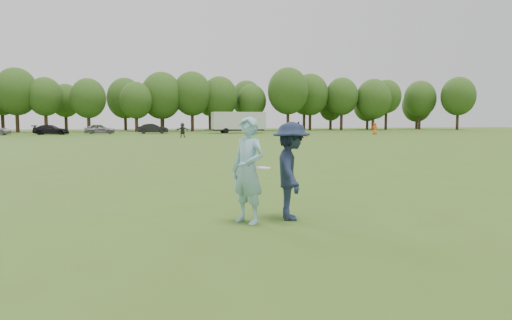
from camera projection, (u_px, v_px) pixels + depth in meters
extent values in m
plane|color=#3A5718|center=(290.00, 223.00, 8.60)|extent=(200.00, 200.00, 0.00)
imported|color=#84B9CD|center=(248.00, 170.00, 8.57)|extent=(0.80, 0.88, 2.01)
imported|color=#1B253C|center=(291.00, 171.00, 8.88)|extent=(1.00, 1.37, 1.91)
imported|color=navy|center=(298.00, 129.00, 55.43)|extent=(1.08, 0.99, 1.78)
imported|color=orange|center=(375.00, 129.00, 61.70)|extent=(0.93, 0.75, 1.67)
imported|color=#292929|center=(183.00, 130.00, 51.66)|extent=(1.58, 0.65, 1.66)
imported|color=black|center=(51.00, 130.00, 61.62)|extent=(4.76, 2.37, 1.33)
imported|color=slate|center=(100.00, 129.00, 64.75)|extent=(4.29, 1.92, 1.43)
imported|color=black|center=(153.00, 129.00, 66.57)|extent=(4.48, 1.76, 1.45)
cone|color=red|center=(307.00, 136.00, 52.00)|extent=(0.28, 0.28, 0.30)
cylinder|color=white|center=(263.00, 168.00, 8.32)|extent=(0.28, 0.27, 0.05)
cube|color=silver|center=(238.00, 121.00, 69.10)|extent=(8.00, 2.50, 2.60)
cube|color=black|center=(238.00, 130.00, 69.22)|extent=(7.60, 2.30, 0.25)
cylinder|color=black|center=(226.00, 131.00, 67.44)|extent=(0.80, 0.25, 0.80)
cylinder|color=black|center=(223.00, 130.00, 69.84)|extent=(0.80, 0.25, 0.80)
cylinder|color=black|center=(255.00, 131.00, 68.61)|extent=(0.80, 0.25, 0.80)
cylinder|color=black|center=(250.00, 130.00, 71.01)|extent=(0.80, 0.25, 0.80)
cube|color=#333333|center=(210.00, 130.00, 68.04)|extent=(1.20, 0.15, 0.12)
cylinder|color=#332114|center=(17.00, 121.00, 73.54)|extent=(0.56, 0.56, 3.71)
ellipsoid|color=#264115|center=(16.00, 92.00, 73.13)|extent=(6.68, 6.68, 7.68)
cylinder|color=#332114|center=(46.00, 122.00, 74.34)|extent=(0.56, 0.56, 3.46)
ellipsoid|color=#264115|center=(45.00, 97.00, 73.99)|extent=(5.49, 5.49, 6.31)
cylinder|color=#332114|center=(89.00, 123.00, 75.98)|extent=(0.56, 0.56, 3.14)
ellipsoid|color=#264115|center=(88.00, 98.00, 75.63)|extent=(5.78, 5.78, 6.64)
cylinder|color=#332114|center=(137.00, 123.00, 77.80)|extent=(0.56, 0.56, 3.01)
ellipsoid|color=#264115|center=(136.00, 100.00, 77.47)|extent=(5.46, 5.46, 6.28)
cylinder|color=#332114|center=(162.00, 122.00, 81.26)|extent=(0.56, 0.56, 3.23)
ellipsoid|color=#264115|center=(162.00, 96.00, 80.85)|extent=(7.29, 7.29, 8.38)
cylinder|color=#332114|center=(192.00, 121.00, 82.59)|extent=(0.56, 0.56, 3.77)
ellipsoid|color=#264115|center=(192.00, 94.00, 82.17)|extent=(6.95, 6.95, 8.00)
cylinder|color=#332114|center=(220.00, 122.00, 84.54)|extent=(0.56, 0.56, 3.33)
ellipsoid|color=#264115|center=(219.00, 97.00, 84.15)|extent=(6.71, 6.71, 7.71)
cylinder|color=#332114|center=(252.00, 122.00, 86.45)|extent=(0.56, 0.56, 3.22)
ellipsoid|color=#264115|center=(252.00, 101.00, 86.10)|extent=(5.54, 5.54, 6.37)
cylinder|color=#332114|center=(288.00, 120.00, 85.26)|extent=(0.56, 0.56, 4.15)
ellipsoid|color=#264115|center=(288.00, 91.00, 84.80)|extent=(7.59, 7.59, 8.73)
cylinder|color=#332114|center=(310.00, 120.00, 90.22)|extent=(0.56, 0.56, 3.95)
ellipsoid|color=#264115|center=(310.00, 95.00, 89.78)|extent=(7.16, 7.16, 8.24)
cylinder|color=#332114|center=(341.00, 120.00, 90.53)|extent=(0.56, 0.56, 3.90)
ellipsoid|color=#264115|center=(342.00, 96.00, 90.13)|extent=(6.49, 6.49, 7.46)
cylinder|color=#332114|center=(373.00, 122.00, 91.07)|extent=(0.56, 0.56, 3.16)
ellipsoid|color=#264115|center=(373.00, 99.00, 90.68)|extent=(6.99, 6.99, 8.04)
cylinder|color=#332114|center=(386.00, 119.00, 94.52)|extent=(0.56, 0.56, 4.29)
ellipsoid|color=#264115|center=(386.00, 96.00, 94.11)|extent=(6.02, 6.02, 6.93)
cylinder|color=#332114|center=(419.00, 121.00, 98.49)|extent=(0.56, 0.56, 3.68)
ellipsoid|color=#264115|center=(420.00, 99.00, 98.08)|extent=(6.78, 6.78, 7.80)
cylinder|color=#332114|center=(457.00, 120.00, 94.40)|extent=(0.56, 0.56, 3.96)
ellipsoid|color=#264115|center=(458.00, 96.00, 93.98)|extent=(6.93, 6.93, 7.96)
cylinder|color=#332114|center=(3.00, 121.00, 80.06)|extent=(0.56, 0.56, 3.61)
ellipsoid|color=#264115|center=(2.00, 97.00, 79.70)|extent=(5.58, 5.58, 6.42)
cylinder|color=#332114|center=(66.00, 122.00, 83.35)|extent=(0.56, 0.56, 3.29)
ellipsoid|color=#264115|center=(65.00, 100.00, 83.01)|extent=(5.30, 5.30, 6.09)
cylinder|color=#332114|center=(125.00, 122.00, 87.55)|extent=(0.56, 0.56, 3.28)
ellipsoid|color=#264115|center=(125.00, 98.00, 87.16)|extent=(6.78, 6.78, 7.79)
cylinder|color=#332114|center=(163.00, 122.00, 87.93)|extent=(0.56, 0.56, 3.11)
ellipsoid|color=#264115|center=(163.00, 102.00, 87.60)|extent=(5.34, 5.34, 6.14)
cylinder|color=#332114|center=(210.00, 121.00, 91.79)|extent=(0.56, 0.56, 3.50)
ellipsoid|color=#264115|center=(210.00, 102.00, 91.46)|extent=(4.82, 4.82, 5.54)
cylinder|color=#332114|center=(247.00, 121.00, 94.43)|extent=(0.56, 0.56, 3.80)
ellipsoid|color=#264115|center=(246.00, 98.00, 94.03)|extent=(6.34, 6.34, 7.29)
cylinder|color=#332114|center=(304.00, 120.00, 95.98)|extent=(0.56, 0.56, 3.84)
ellipsoid|color=#264115|center=(304.00, 101.00, 95.62)|extent=(5.09, 5.09, 5.86)
cylinder|color=#332114|center=(330.00, 123.00, 96.40)|extent=(0.56, 0.56, 2.58)
ellipsoid|color=#264115|center=(331.00, 107.00, 96.10)|extent=(4.86, 4.86, 5.59)
cylinder|color=#332114|center=(367.00, 123.00, 100.31)|extent=(0.56, 0.56, 2.62)
ellipsoid|color=#264115|center=(368.00, 105.00, 99.97)|extent=(6.11, 6.11, 7.02)
cylinder|color=#332114|center=(416.00, 123.00, 102.12)|extent=(0.56, 0.56, 2.54)
ellipsoid|color=#264115|center=(417.00, 105.00, 101.77)|extent=(6.47, 6.47, 7.44)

